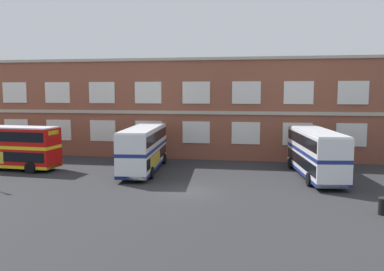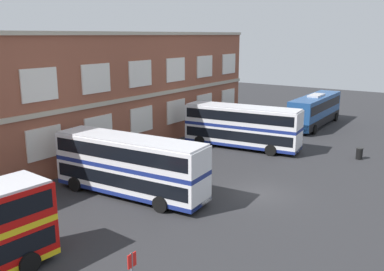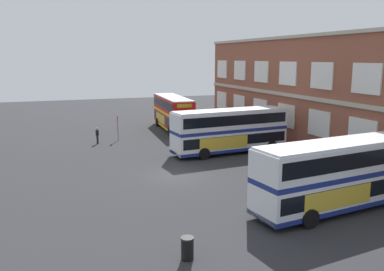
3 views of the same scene
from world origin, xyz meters
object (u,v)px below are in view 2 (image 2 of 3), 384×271
double_decker_middle (130,165)px  touring_coach (315,110)px  double_decker_far (242,126)px  station_litter_bin (359,153)px

double_decker_middle → touring_coach: double_decker_middle is taller
double_decker_middle → touring_coach: bearing=-5.1°
double_decker_far → touring_coach: 13.92m
station_litter_bin → touring_coach: bearing=35.4°
double_decker_middle → station_litter_bin: double_decker_middle is taller
double_decker_middle → double_decker_far: bearing=-0.9°
double_decker_middle → touring_coach: (28.90, -2.58, -0.24)m
double_decker_middle → station_litter_bin: bearing=-30.5°
station_litter_bin → double_decker_far: bearing=104.3°
double_decker_middle → double_decker_far: 15.18m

